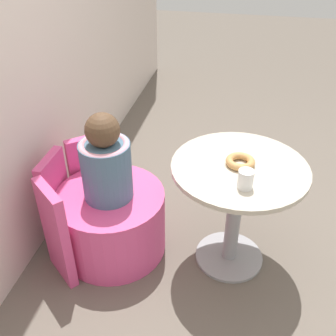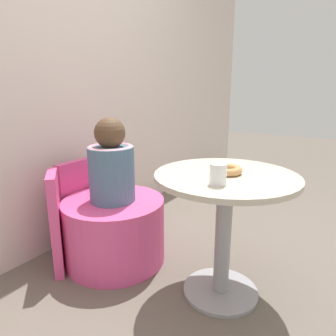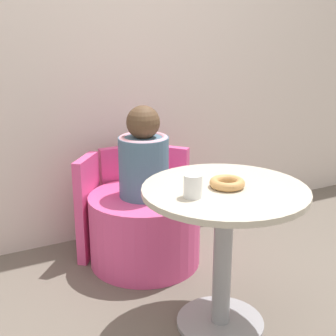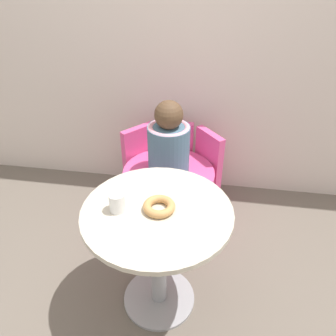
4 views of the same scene
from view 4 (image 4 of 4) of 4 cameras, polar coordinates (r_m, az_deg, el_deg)
The scene contains 8 objects.
ground_plane at distance 1.96m, azimuth -3.87°, elevation -21.05°, with size 12.00×12.00×0.00m, color #665B51.
back_wall at distance 2.28m, azimuth 1.39°, elevation 23.61°, with size 6.00×0.06×2.40m.
round_table at distance 1.58m, azimuth -1.80°, elevation -11.92°, with size 0.68×0.68×0.64m.
tub_chair at distance 2.26m, azimuth 0.11°, elevation -4.61°, with size 0.60×0.60×0.39m.
booth_backrest at distance 2.41m, azimuth 1.02°, elevation 0.83°, with size 0.71×0.26×0.58m.
child_figure at distance 2.04m, azimuth 0.13°, elevation 4.50°, with size 0.26×0.26×0.49m.
donut at distance 1.45m, azimuth -1.56°, elevation -6.70°, with size 0.14×0.14×0.04m.
cup at distance 1.44m, azimuth -8.83°, elevation -5.91°, with size 0.07×0.07×0.09m.
Camera 4 is at (0.30, -1.10, 1.59)m, focal length 35.00 mm.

